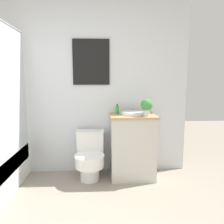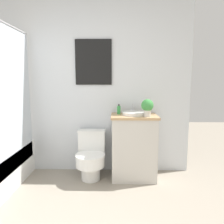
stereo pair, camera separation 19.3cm
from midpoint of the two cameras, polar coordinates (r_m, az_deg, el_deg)
name	(u,v)px [view 2 (the right image)]	position (r m, az deg, el deg)	size (l,w,h in m)	color
wall_back	(71,86)	(3.21, -9.09, 6.70)	(3.45, 0.07, 2.50)	silver
toilet	(91,156)	(3.06, -3.67, -11.38)	(0.39, 0.52, 0.64)	white
vanity	(134,147)	(3.04, 7.53, -8.98)	(0.62, 0.46, 0.88)	beige
sink	(134,113)	(2.96, 7.66, -0.37)	(0.32, 0.35, 0.13)	white
soap_bottle	(119,110)	(3.02, 3.62, 0.57)	(0.05, 0.05, 0.14)	green
potted_plant	(147,106)	(2.84, 11.15, 1.42)	(0.16, 0.16, 0.23)	beige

